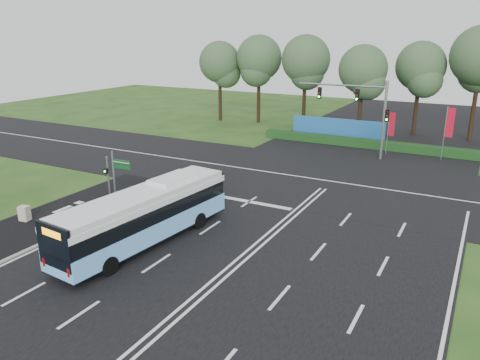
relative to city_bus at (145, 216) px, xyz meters
The scene contains 15 objects.
ground 6.42m from the city_bus, 32.50° to the left, with size 120.00×120.00×0.00m, color #234918.
road_main 6.42m from the city_bus, 32.50° to the left, with size 20.00×120.00×0.04m, color black.
road_cross 16.29m from the city_bus, 71.13° to the left, with size 120.00×14.00×0.05m, color black.
bike_path 7.43m from the city_bus, behind, with size 5.00×18.00×0.06m, color black.
kerb_strip 5.11m from the city_bus, behind, with size 0.25×18.00×0.12m, color gray.
city_bus is the anchor object (origin of this frame).
pedestrian_signal 7.83m from the city_bus, 147.57° to the left, with size 0.28×0.40×3.07m.
street_sign 6.28m from the city_bus, 145.00° to the left, with size 1.45×0.14×3.72m.
utility_cabinet 8.61m from the city_bus, behind, with size 0.58×0.48×0.96m, color beige.
banner_flag_mid 27.05m from the city_bus, 73.89° to the left, with size 0.60×0.10×4.07m.
banner_flag_right 28.96m from the city_bus, 64.77° to the left, with size 0.71×0.13×4.83m.
traffic_light_gantry 24.65m from the city_bus, 77.12° to the left, with size 8.41×0.28×7.00m.
hedge 28.36m from the city_bus, 79.34° to the left, with size 22.00×1.20×0.80m, color #173915.
blue_hoarding 30.37m from the city_bus, 87.65° to the left, with size 10.00×0.30×2.20m, color #1E62A7.
eucalyptus_row 36.08m from the city_bus, 78.33° to the left, with size 47.71×9.33×12.71m.
Camera 1 is at (10.13, -21.30, 10.86)m, focal length 35.00 mm.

